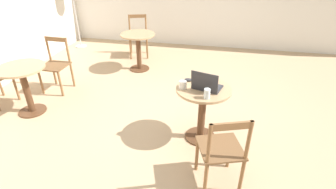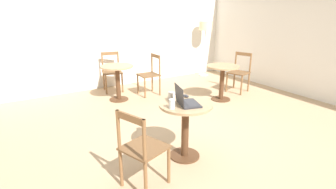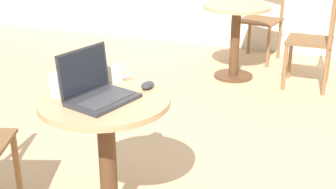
{
  "view_description": "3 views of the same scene",
  "coord_description": "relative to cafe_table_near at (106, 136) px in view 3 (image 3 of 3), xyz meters",
  "views": [
    {
      "loc": [
        -3.07,
        -0.46,
        2.15
      ],
      "look_at": [
        -0.29,
        0.11,
        0.54
      ],
      "focal_mm": 28.0,
      "sensor_mm": 36.0,
      "label": 1
    },
    {
      "loc": [
        -2.1,
        -2.73,
        1.81
      ],
      "look_at": [
        -0.26,
        0.24,
        0.65
      ],
      "focal_mm": 28.0,
      "sensor_mm": 36.0,
      "label": 2
    },
    {
      "loc": [
        0.65,
        -2.19,
        1.58
      ],
      "look_at": [
        -0.16,
        0.01,
        0.64
      ],
      "focal_mm": 50.0,
      "sensor_mm": 36.0,
      "label": 3
    }
  ],
  "objects": [
    {
      "name": "laptop",
      "position": [
        -0.02,
        -0.03,
        0.25
      ],
      "size": [
        0.33,
        0.37,
        0.24
      ],
      "color": "#2D2D33",
      "rests_on": "cafe_table_near"
    },
    {
      "name": "cafe_table_far",
      "position": [
        0.1,
        2.5,
        0.0
      ],
      "size": [
        0.65,
        0.65,
        0.72
      ],
      "color": "#51331E",
      "rests_on": "ground_plane"
    },
    {
      "name": "chair_far_back",
      "position": [
        0.23,
        3.19,
        -0.07
      ],
      "size": [
        0.48,
        0.48,
        0.87
      ],
      "color": "brown",
      "rests_on": "ground_plane"
    },
    {
      "name": "chair_far_right",
      "position": [
        0.84,
        2.49,
        -0.07
      ],
      "size": [
        0.42,
        0.42,
        0.87
      ],
      "color": "brown",
      "rests_on": "ground_plane"
    },
    {
      "name": "mug",
      "position": [
        -0.05,
        0.24,
        0.25
      ],
      "size": [
        0.12,
        0.09,
        0.09
      ],
      "color": "silver",
      "rests_on": "cafe_table_near"
    },
    {
      "name": "mouse",
      "position": [
        0.15,
        0.2,
        0.22
      ],
      "size": [
        0.06,
        0.1,
        0.03
      ],
      "color": "#2D2D33",
      "rests_on": "cafe_table_near"
    },
    {
      "name": "cafe_table_near",
      "position": [
        0.0,
        0.0,
        0.0
      ],
      "size": [
        0.65,
        0.65,
        0.72
      ],
      "color": "#51331E",
      "rests_on": "ground_plane"
    },
    {
      "name": "drinking_glass",
      "position": [
        -0.23,
        -0.05,
        0.26
      ],
      "size": [
        0.07,
        0.07,
        0.11
      ],
      "color": "silver",
      "rests_on": "cafe_table_near"
    }
  ]
}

